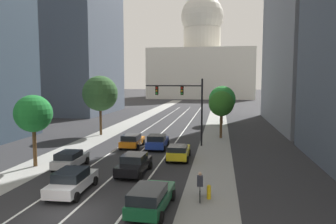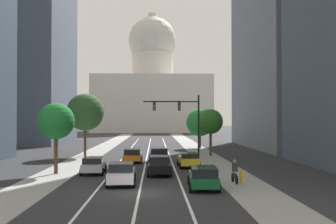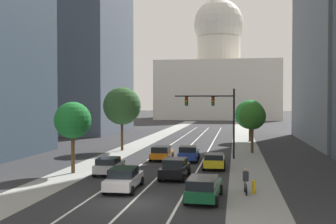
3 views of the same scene
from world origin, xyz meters
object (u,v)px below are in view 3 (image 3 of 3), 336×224
object	(u,v)px
car_green	(204,188)
street_tree_far_right	(252,116)
car_white	(124,178)
street_tree_near_left	(73,121)
car_orange	(162,153)
car_black	(175,168)
car_yellow	(214,160)
street_tree_near_right	(250,115)
cyclist	(246,181)
traffic_signal_mast	(216,111)
capitol_building	(218,77)
car_blue	(189,153)
car_silver	(109,165)
fire_hydrant	(254,187)
street_tree_mid_left	(122,106)

from	to	relation	value
car_green	street_tree_far_right	size ratio (longest dim) A/B	0.81
car_white	street_tree_near_left	world-z (taller)	street_tree_near_left
car_orange	car_black	bearing A→B (deg)	-163.86
car_yellow	street_tree_near_right	xyz separation A→B (m)	(4.01, 25.45, 3.35)
cyclist	street_tree_near_left	world-z (taller)	street_tree_near_left
traffic_signal_mast	street_tree_near_right	world-z (taller)	traffic_signal_mast
capitol_building	street_tree_far_right	distance (m)	96.03
car_blue	traffic_signal_mast	distance (m)	5.62
capitol_building	street_tree_near_left	bearing A→B (deg)	-93.84
car_orange	car_blue	world-z (taller)	car_blue
car_silver	fire_hydrant	xyz separation A→B (m)	(11.62, -5.17, -0.30)
car_green	fire_hydrant	xyz separation A→B (m)	(3.12, 2.42, -0.34)
traffic_signal_mast	street_tree_mid_left	distance (m)	12.94
car_silver	car_black	xyz separation A→B (m)	(5.67, -0.72, 0.04)
car_green	car_orange	size ratio (longest dim) A/B	1.15
car_green	street_tree_near_right	size ratio (longest dim) A/B	0.76
car_white	car_green	distance (m)	6.03
car_silver	street_tree_far_right	bearing A→B (deg)	-39.24
capitol_building	car_orange	world-z (taller)	capitol_building
car_silver	cyclist	xyz separation A→B (m)	(11.08, -5.36, 0.09)
car_white	car_orange	size ratio (longest dim) A/B	1.13
capitol_building	car_white	bearing A→B (deg)	-90.69
car_blue	street_tree_near_right	xyz separation A→B (m)	(6.84, 21.19, 3.31)
car_white	car_yellow	distance (m)	11.30
car_silver	street_tree_far_right	xyz separation A→B (m)	(12.34, 16.29, 3.57)
car_green	street_tree_mid_left	xyz separation A→B (m)	(-12.01, 23.63, 4.72)
capitol_building	car_blue	size ratio (longest dim) A/B	10.09
fire_hydrant	street_tree_near_right	xyz separation A→B (m)	(0.90, 34.89, 3.65)
car_orange	car_green	bearing A→B (deg)	-161.43
car_silver	street_tree_near_right	bearing A→B (deg)	-24.92
car_orange	street_tree_mid_left	world-z (taller)	street_tree_mid_left
traffic_signal_mast	street_tree_near_right	bearing A→B (deg)	77.55
car_blue	street_tree_far_right	distance (m)	10.82
car_silver	fire_hydrant	distance (m)	12.72
car_black	traffic_signal_mast	world-z (taller)	traffic_signal_mast
car_black	car_white	bearing A→B (deg)	150.92
capitol_building	traffic_signal_mast	bearing A→B (deg)	-87.65
street_tree_mid_left	capitol_building	bearing A→B (deg)	85.35
car_white	street_tree_mid_left	world-z (taller)	street_tree_mid_left
car_silver	car_orange	world-z (taller)	car_orange
car_blue	street_tree_far_right	bearing A→B (deg)	-42.63
traffic_signal_mast	cyclist	xyz separation A→B (m)	(2.71, -16.29, -4.26)
street_tree_near_right	street_tree_mid_left	bearing A→B (deg)	-139.52
capitol_building	street_tree_far_right	world-z (taller)	capitol_building
car_orange	cyclist	world-z (taller)	cyclist
car_silver	street_tree_near_left	world-z (taller)	street_tree_near_left
traffic_signal_mast	street_tree_near_right	size ratio (longest dim) A/B	1.17
car_white	car_blue	distance (m)	14.31
car_green	capitol_building	bearing A→B (deg)	4.88
capitol_building	car_orange	distance (m)	103.60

